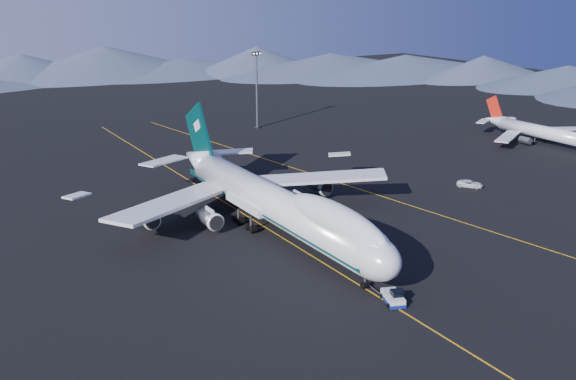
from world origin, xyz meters
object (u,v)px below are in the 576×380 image
floodlight_mast (257,90)px  boeing_747 (274,203)px  pushback_tug (393,298)px  second_jet (541,132)px  service_van (470,184)px

floodlight_mast → boeing_747: bearing=-116.9°
boeing_747 → pushback_tug: (0.64, -32.13, -5.18)m
second_jet → floodlight_mast: (-58.18, 61.91, 8.60)m
floodlight_mast → pushback_tug: bearing=-109.8°
boeing_747 → service_van: bearing=1.6°
second_jet → floodlight_mast: size_ratio=1.70×
boeing_747 → floodlight_mast: floodlight_mast is taller
boeing_747 → pushback_tug: size_ratio=14.16×
second_jet → service_van: second_jet is taller
pushback_tug → service_van: bearing=53.8°
pushback_tug → second_jet: 112.87m
boeing_747 → pushback_tug: boeing_747 is taller
boeing_747 → pushback_tug: bearing=-88.9°
boeing_747 → pushback_tug: 32.55m
service_van → floodlight_mast: floodlight_mast is taller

